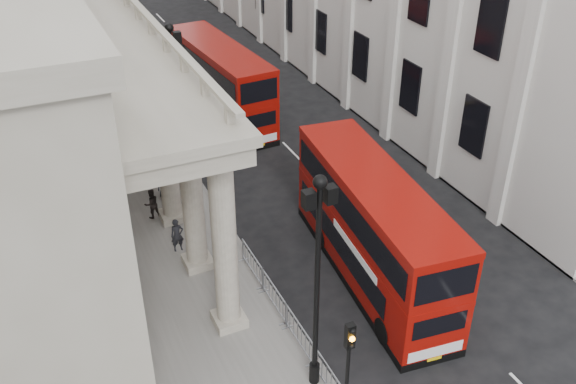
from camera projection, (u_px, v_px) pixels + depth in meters
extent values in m
cube|color=slate|center=(104.00, 114.00, 41.89)|extent=(6.00, 140.00, 0.12)
cube|color=slate|center=(328.00, 75.00, 47.71)|extent=(3.00, 140.00, 0.12)
cube|color=slate|center=(149.00, 106.00, 42.93)|extent=(0.20, 140.00, 0.14)
cylinder|color=black|center=(314.00, 373.00, 22.29)|extent=(0.36, 0.36, 0.80)
cylinder|color=black|center=(317.00, 293.00, 20.42)|extent=(0.18, 0.18, 8.00)
sphere|color=black|center=(320.00, 182.00, 18.28)|extent=(0.44, 0.44, 0.44)
cube|color=black|center=(330.00, 194.00, 18.66)|extent=(0.35, 0.35, 0.55)
cube|color=black|center=(309.00, 200.00, 18.42)|extent=(0.35, 0.35, 0.55)
cylinder|color=black|center=(183.00, 168.00, 34.73)|extent=(0.36, 0.36, 0.80)
cylinder|color=black|center=(177.00, 107.00, 32.85)|extent=(0.18, 0.18, 8.00)
sphere|color=black|center=(169.00, 28.00, 30.71)|extent=(0.44, 0.44, 0.44)
cube|color=black|center=(177.00, 37.00, 31.10)|extent=(0.35, 0.35, 0.55)
cube|color=black|center=(163.00, 39.00, 30.85)|extent=(0.35, 0.35, 0.55)
cylinder|color=black|center=(121.00, 71.00, 47.16)|extent=(0.36, 0.36, 0.80)
cylinder|color=black|center=(114.00, 23.00, 45.28)|extent=(0.18, 0.18, 8.00)
cube|color=black|center=(350.00, 336.00, 18.97)|extent=(0.28, 0.22, 0.90)
sphere|color=black|center=(353.00, 331.00, 18.72)|extent=(0.18, 0.18, 0.18)
sphere|color=orange|center=(352.00, 339.00, 18.87)|extent=(0.18, 0.18, 0.18)
sphere|color=black|center=(352.00, 346.00, 19.03)|extent=(0.18, 0.18, 0.18)
cube|color=gray|center=(329.00, 379.00, 21.83)|extent=(0.50, 2.30, 1.10)
cube|color=gray|center=(299.00, 335.00, 23.66)|extent=(0.50, 2.30, 1.10)
cube|color=gray|center=(274.00, 296.00, 25.49)|extent=(0.50, 2.30, 1.10)
cube|color=gray|center=(252.00, 263.00, 27.31)|extent=(0.50, 2.30, 1.10)
cube|color=#8A0B06|center=(372.00, 248.00, 27.00)|extent=(3.74, 11.23, 2.10)
cube|color=#8A0B06|center=(375.00, 204.00, 25.86)|extent=(3.74, 11.23, 1.84)
cube|color=#8A0B06|center=(377.00, 182.00, 25.32)|extent=(3.79, 11.28, 0.26)
cube|color=black|center=(370.00, 271.00, 27.64)|extent=(3.76, 11.23, 0.37)
cube|color=black|center=(372.00, 243.00, 26.86)|extent=(3.59, 9.15, 1.05)
cube|color=black|center=(375.00, 202.00, 25.81)|extent=(3.74, 10.61, 1.15)
cube|color=white|center=(435.00, 351.00, 22.93)|extent=(2.20, 0.29, 0.47)
cube|color=yellow|center=(434.00, 358.00, 23.10)|extent=(0.58, 0.10, 0.14)
cylinder|color=black|center=(384.00, 331.00, 24.04)|extent=(0.44, 1.08, 1.05)
cylinder|color=black|center=(440.00, 317.00, 24.68)|extent=(0.44, 1.08, 1.05)
cylinder|color=black|center=(323.00, 237.00, 29.22)|extent=(0.44, 1.08, 1.05)
cylinder|color=black|center=(370.00, 228.00, 29.87)|extent=(0.44, 1.08, 1.05)
cube|color=maroon|center=(222.00, 96.00, 40.95)|extent=(3.43, 11.04, 2.07)
cube|color=maroon|center=(220.00, 64.00, 39.83)|extent=(3.43, 11.04, 1.81)
cube|color=maroon|center=(219.00, 48.00, 39.29)|extent=(3.48, 11.08, 0.26)
cube|color=black|center=(223.00, 114.00, 41.58)|extent=(3.45, 11.04, 0.36)
cube|color=black|center=(221.00, 92.00, 40.81)|extent=(3.33, 8.98, 1.03)
cube|color=black|center=(220.00, 62.00, 39.78)|extent=(3.45, 10.42, 1.14)
cube|color=white|center=(260.00, 140.00, 37.28)|extent=(2.17, 0.23, 0.47)
cube|color=yellow|center=(260.00, 145.00, 37.45)|extent=(0.57, 0.09, 0.13)
cylinder|color=black|center=(230.00, 136.00, 38.10)|extent=(0.41, 1.06, 1.03)
cylinder|color=black|center=(265.00, 127.00, 39.07)|extent=(0.41, 1.06, 1.03)
cylinder|color=black|center=(191.00, 99.00, 42.82)|extent=(0.41, 1.06, 1.03)
cylinder|color=black|center=(223.00, 92.00, 43.78)|extent=(0.41, 1.06, 1.03)
imported|color=black|center=(177.00, 235.00, 28.65)|extent=(0.59, 0.39, 1.60)
imported|color=black|center=(152.00, 204.00, 30.96)|extent=(0.84, 0.71, 1.54)
imported|color=black|center=(165.00, 183.00, 32.47)|extent=(0.90, 0.62, 1.74)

